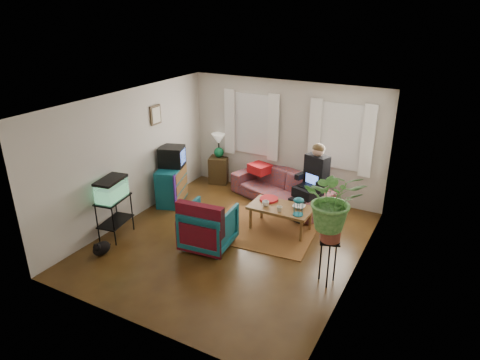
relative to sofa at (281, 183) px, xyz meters
The scene contains 31 objects.
floor 2.10m from the sofa, 93.85° to the right, with size 4.50×5.00×0.01m, color #4F2B14.
ceiling 2.97m from the sofa, 93.85° to the right, with size 4.50×5.00×0.01m, color white.
wall_back 0.97m from the sofa, 107.03° to the left, with size 4.50×0.01×2.60m, color silver.
wall_front 4.63m from the sofa, 91.73° to the right, with size 4.50×0.01×2.60m, color silver.
wall_left 3.26m from the sofa, 139.35° to the right, with size 0.01×5.00×2.60m, color silver.
wall_right 3.06m from the sofa, 44.14° to the right, with size 0.01×5.00×2.60m, color silver.
window_left 1.50m from the sofa, 155.37° to the left, with size 1.08×0.04×1.38m, color white.
window_right 1.62m from the sofa, 21.14° to the left, with size 1.08×0.04×1.38m, color white.
curtains_left 1.48m from the sofa, 159.53° to the left, with size 1.36×0.06×1.50m, color white.
curtains_right 1.60m from the sofa, 17.47° to the left, with size 1.36×0.06×1.50m, color white.
picture_frame 3.04m from the sofa, 152.98° to the right, with size 0.04×0.32×0.40m, color #3D2616.
area_rug 1.43m from the sofa, 82.11° to the right, with size 2.00×1.60×0.01m, color brown.
sofa is the anchor object (origin of this frame).
seated_person 0.87m from the sofa, 18.97° to the right, with size 0.58×0.71×1.38m, color black, non-canonical shape.
side_table 1.82m from the sofa, 169.28° to the left, with size 0.44×0.44×0.65m, color #382815.
table_lamp 1.88m from the sofa, 169.28° to the left, with size 0.33×0.33×0.59m, color white, non-canonical shape.
dresser 2.41m from the sofa, 152.14° to the right, with size 0.45×0.91×0.82m, color #135575.
crt_tv 2.45m from the sofa, 154.23° to the right, with size 0.50×0.45×0.43m, color black.
aquarium_stand 3.57m from the sofa, 126.80° to the right, with size 0.39×0.69×0.77m, color black.
aquarium 3.61m from the sofa, 126.80° to the right, with size 0.35×0.63×0.41m, color #7FD899.
black_cat 3.98m from the sofa, 118.71° to the right, with size 0.23×0.36×0.30m, color black.
armchair 2.36m from the sofa, 100.01° to the right, with size 0.84×0.78×0.86m, color #105762.
serape_throw 2.69m from the sofa, 98.09° to the right, with size 0.86×0.20×0.71m, color #9E0A0A.
coffee_table 1.28m from the sofa, 67.33° to the right, with size 1.19×0.65×0.49m, color brown.
cup_a 1.29m from the sofa, 80.37° to the right, with size 0.13×0.13×0.11m, color white.
cup_b 1.47m from the sofa, 68.31° to the right, with size 0.11×0.11×0.10m, color beige.
bowl 1.33m from the sofa, 52.48° to the right, with size 0.23×0.23×0.06m, color white.
snack_tray 1.02m from the sofa, 80.85° to the right, with size 0.37×0.37×0.04m, color #B21414.
birdcage 1.62m from the sofa, 55.90° to the right, with size 0.19×0.19×0.35m, color #115B6B, non-canonical shape.
plant_stand 3.00m from the sofa, 52.82° to the right, with size 0.32×0.32×0.77m, color black.
potted_plant 3.11m from the sofa, 52.82° to the right, with size 0.88×0.76×0.97m, color #599947.
Camera 1 is at (3.42, -5.94, 4.10)m, focal length 32.00 mm.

